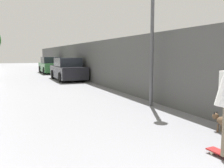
# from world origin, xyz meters

# --- Properties ---
(ground_plane) EXTENTS (80.00, 80.00, 0.00)m
(ground_plane) POSITION_xyz_m (14.00, 0.00, 0.00)
(ground_plane) COLOR gray
(fence_right) EXTENTS (48.00, 0.30, 2.56)m
(fence_right) POSITION_xyz_m (12.00, -2.96, 1.28)
(fence_right) COLOR #4C4C4C
(fence_right) RESTS_ON ground
(lamp_post) EXTENTS (0.36, 0.36, 4.74)m
(lamp_post) POSITION_xyz_m (6.70, -2.41, 3.20)
(lamp_post) COLOR #4C4C51
(lamp_post) RESTS_ON ground
(dog) EXTENTS (1.41, 1.21, 1.06)m
(dog) POSITION_xyz_m (3.45, -2.27, 0.27)
(dog) COLOR brown
(dog) RESTS_ON ground
(car_near) EXTENTS (4.30, 1.80, 1.54)m
(car_near) POSITION_xyz_m (16.45, -1.81, 0.72)
(car_near) COLOR black
(car_near) RESTS_ON ground
(car_far) EXTENTS (4.35, 1.80, 1.54)m
(car_far) POSITION_xyz_m (23.48, -1.81, 0.72)
(car_far) COLOR #336B38
(car_far) RESTS_ON ground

